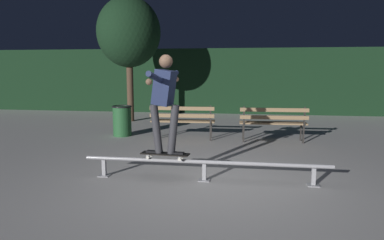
# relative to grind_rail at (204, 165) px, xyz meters

# --- Properties ---
(ground_plane) EXTENTS (90.00, 90.00, 0.00)m
(ground_plane) POSITION_rel_grind_rail_xyz_m (0.00, -0.12, -0.26)
(ground_plane) COLOR #ADAAA8
(hedge_backdrop) EXTENTS (24.00, 1.20, 2.56)m
(hedge_backdrop) POSITION_rel_grind_rail_xyz_m (0.00, 9.18, 1.02)
(hedge_backdrop) COLOR black
(hedge_backdrop) RESTS_ON ground
(grind_rail) EXTENTS (3.92, 0.18, 0.33)m
(grind_rail) POSITION_rel_grind_rail_xyz_m (0.00, 0.00, 0.00)
(grind_rail) COLOR #9E9EA3
(grind_rail) RESTS_ON ground
(skateboard) EXTENTS (0.80, 0.27, 0.09)m
(skateboard) POSITION_rel_grind_rail_xyz_m (-0.63, 0.00, 0.15)
(skateboard) COLOR black
(skateboard) RESTS_ON grind_rail
(skateboarder) EXTENTS (0.63, 1.40, 1.56)m
(skateboarder) POSITION_rel_grind_rail_xyz_m (-0.63, -0.00, 1.09)
(skateboarder) COLOR black
(skateboarder) RESTS_ON skateboard
(park_bench_leftmost) EXTENTS (1.62, 0.48, 0.88)m
(park_bench_leftmost) POSITION_rel_grind_rail_xyz_m (-0.92, 3.21, 0.28)
(park_bench_leftmost) COLOR #282623
(park_bench_leftmost) RESTS_ON ground
(park_bench_left_center) EXTENTS (1.62, 0.48, 0.88)m
(park_bench_left_center) POSITION_rel_grind_rail_xyz_m (1.30, 3.21, 0.28)
(park_bench_left_center) COLOR #282623
(park_bench_left_center) RESTS_ON ground
(tree_far_left) EXTENTS (2.09, 2.09, 4.11)m
(tree_far_left) POSITION_rel_grind_rail_xyz_m (-3.21, 6.07, 2.68)
(tree_far_left) COLOR #4C3828
(tree_far_left) RESTS_ON ground
(trash_can) EXTENTS (0.52, 0.52, 0.80)m
(trash_can) POSITION_rel_grind_rail_xyz_m (-2.58, 3.47, 0.16)
(trash_can) COLOR #23562D
(trash_can) RESTS_ON ground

